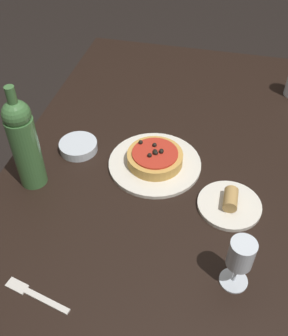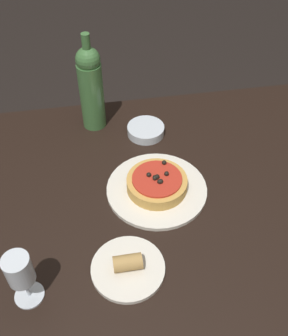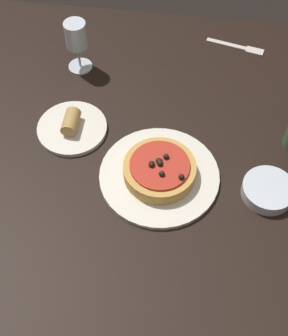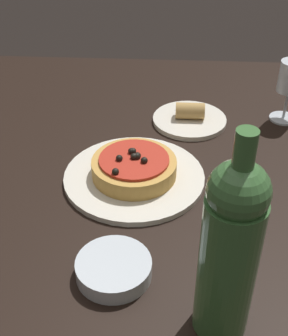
{
  "view_description": "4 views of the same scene",
  "coord_description": "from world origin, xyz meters",
  "px_view_note": "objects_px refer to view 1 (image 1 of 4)",
  "views": [
    {
      "loc": [
        -0.97,
        -0.09,
        1.64
      ],
      "look_at": [
        -0.13,
        0.11,
        0.8
      ],
      "focal_mm": 42.0,
      "sensor_mm": 36.0,
      "label": 1
    },
    {
      "loc": [
        -0.25,
        -0.66,
        1.64
      ],
      "look_at": [
        -0.11,
        0.12,
        0.84
      ],
      "focal_mm": 42.0,
      "sensor_mm": 36.0,
      "label": 2
    },
    {
      "loc": [
        0.55,
        0.13,
        1.72
      ],
      "look_at": [
        -0.04,
        0.05,
        0.87
      ],
      "focal_mm": 50.0,
      "sensor_mm": 36.0,
      "label": 3
    },
    {
      "loc": [
        -0.15,
        0.86,
        1.37
      ],
      "look_at": [
        -0.1,
        0.08,
        0.8
      ],
      "focal_mm": 50.0,
      "sensor_mm": 36.0,
      "label": 4
    }
  ],
  "objects_px": {
    "side_bowl": "(78,146)",
    "side_plate": "(230,204)",
    "wine_glass": "(241,256)",
    "pizza": "(155,157)",
    "fork": "(33,294)",
    "dining_table": "(184,170)",
    "dinner_plate": "(155,164)",
    "wine_bottle": "(24,143)"
  },
  "relations": [
    {
      "from": "dinner_plate",
      "to": "pizza",
      "type": "xyz_separation_m",
      "value": [
        0.0,
        0.0,
        0.03
      ]
    },
    {
      "from": "dinner_plate",
      "to": "wine_glass",
      "type": "relative_size",
      "value": 1.9
    },
    {
      "from": "dinner_plate",
      "to": "side_bowl",
      "type": "height_order",
      "value": "side_bowl"
    },
    {
      "from": "dining_table",
      "to": "dinner_plate",
      "type": "relative_size",
      "value": 4.92
    },
    {
      "from": "dining_table",
      "to": "side_bowl",
      "type": "relative_size",
      "value": 11.56
    },
    {
      "from": "dining_table",
      "to": "wine_glass",
      "type": "height_order",
      "value": "wine_glass"
    },
    {
      "from": "pizza",
      "to": "wine_glass",
      "type": "height_order",
      "value": "wine_glass"
    },
    {
      "from": "dining_table",
      "to": "side_plate",
      "type": "distance_m",
      "value": 0.27
    },
    {
      "from": "dinner_plate",
      "to": "side_plate",
      "type": "relative_size",
      "value": 1.6
    },
    {
      "from": "dining_table",
      "to": "side_plate",
      "type": "relative_size",
      "value": 7.88
    },
    {
      "from": "wine_glass",
      "to": "side_bowl",
      "type": "height_order",
      "value": "wine_glass"
    },
    {
      "from": "pizza",
      "to": "side_bowl",
      "type": "relative_size",
      "value": 1.4
    },
    {
      "from": "side_bowl",
      "to": "side_plate",
      "type": "distance_m",
      "value": 0.52
    },
    {
      "from": "side_bowl",
      "to": "wine_glass",
      "type": "bearing_deg",
      "value": -124.75
    },
    {
      "from": "wine_glass",
      "to": "pizza",
      "type": "bearing_deg",
      "value": 37.41
    },
    {
      "from": "pizza",
      "to": "side_plate",
      "type": "distance_m",
      "value": 0.27
    },
    {
      "from": "dinner_plate",
      "to": "side_plate",
      "type": "bearing_deg",
      "value": -116.15
    },
    {
      "from": "fork",
      "to": "side_plate",
      "type": "xyz_separation_m",
      "value": [
        0.38,
        -0.43,
        0.01
      ]
    },
    {
      "from": "wine_bottle",
      "to": "wine_glass",
      "type": "bearing_deg",
      "value": -108.36
    },
    {
      "from": "pizza",
      "to": "fork",
      "type": "distance_m",
      "value": 0.53
    },
    {
      "from": "dinner_plate",
      "to": "pizza",
      "type": "height_order",
      "value": "pizza"
    },
    {
      "from": "dinner_plate",
      "to": "wine_bottle",
      "type": "height_order",
      "value": "wine_bottle"
    },
    {
      "from": "pizza",
      "to": "wine_bottle",
      "type": "distance_m",
      "value": 0.39
    },
    {
      "from": "dinner_plate",
      "to": "side_plate",
      "type": "height_order",
      "value": "side_plate"
    },
    {
      "from": "pizza",
      "to": "side_plate",
      "type": "bearing_deg",
      "value": -116.15
    },
    {
      "from": "dining_table",
      "to": "pizza",
      "type": "xyz_separation_m",
      "value": [
        -0.08,
        0.09,
        0.11
      ]
    },
    {
      "from": "dining_table",
      "to": "dinner_plate",
      "type": "distance_m",
      "value": 0.15
    },
    {
      "from": "dinner_plate",
      "to": "fork",
      "type": "relative_size",
      "value": 1.67
    },
    {
      "from": "side_bowl",
      "to": "fork",
      "type": "height_order",
      "value": "side_bowl"
    },
    {
      "from": "dining_table",
      "to": "dinner_plate",
      "type": "height_order",
      "value": "dinner_plate"
    },
    {
      "from": "wine_bottle",
      "to": "side_plate",
      "type": "relative_size",
      "value": 1.82
    },
    {
      "from": "dining_table",
      "to": "wine_glass",
      "type": "xyz_separation_m",
      "value": [
        -0.44,
        -0.19,
        0.19
      ]
    },
    {
      "from": "pizza",
      "to": "dinner_plate",
      "type": "bearing_deg",
      "value": -134.43
    },
    {
      "from": "dinner_plate",
      "to": "wine_bottle",
      "type": "xyz_separation_m",
      "value": [
        -0.15,
        0.34,
        0.15
      ]
    },
    {
      "from": "pizza",
      "to": "wine_glass",
      "type": "xyz_separation_m",
      "value": [
        -0.35,
        -0.27,
        0.07
      ]
    },
    {
      "from": "dining_table",
      "to": "pizza",
      "type": "height_order",
      "value": "pizza"
    },
    {
      "from": "wine_bottle",
      "to": "side_bowl",
      "type": "relative_size",
      "value": 2.67
    },
    {
      "from": "side_plate",
      "to": "side_bowl",
      "type": "bearing_deg",
      "value": 75.21
    },
    {
      "from": "dinner_plate",
      "to": "side_bowl",
      "type": "relative_size",
      "value": 2.35
    },
    {
      "from": "wine_glass",
      "to": "wine_bottle",
      "type": "relative_size",
      "value": 0.46
    },
    {
      "from": "dining_table",
      "to": "dinner_plate",
      "type": "bearing_deg",
      "value": 134.13
    },
    {
      "from": "side_plate",
      "to": "wine_glass",
      "type": "bearing_deg",
      "value": -173.07
    }
  ]
}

